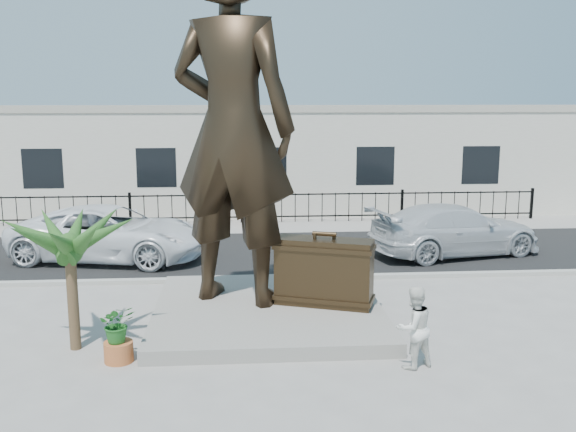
{
  "coord_description": "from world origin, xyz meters",
  "views": [
    {
      "loc": [
        -1.1,
        -12.71,
        5.07
      ],
      "look_at": [
        0.0,
        2.0,
        2.3
      ],
      "focal_mm": 40.0,
      "sensor_mm": 36.0,
      "label": 1
    }
  ],
  "objects_px": {
    "statue": "(233,128)",
    "tourist": "(414,327)",
    "suitcase": "(324,272)",
    "car_white": "(110,233)"
  },
  "relations": [
    {
      "from": "statue",
      "to": "tourist",
      "type": "xyz_separation_m",
      "value": [
        3.37,
        -3.48,
        -3.56
      ]
    },
    {
      "from": "suitcase",
      "to": "car_white",
      "type": "distance_m",
      "value": 8.33
    },
    {
      "from": "tourist",
      "to": "suitcase",
      "type": "bearing_deg",
      "value": -88.54
    },
    {
      "from": "statue",
      "to": "tourist",
      "type": "height_order",
      "value": "statue"
    },
    {
      "from": "statue",
      "to": "suitcase",
      "type": "relative_size",
      "value": 3.67
    },
    {
      "from": "statue",
      "to": "car_white",
      "type": "height_order",
      "value": "statue"
    },
    {
      "from": "tourist",
      "to": "car_white",
      "type": "relative_size",
      "value": 0.26
    },
    {
      "from": "statue",
      "to": "car_white",
      "type": "xyz_separation_m",
      "value": [
        -3.94,
        5.22,
        -3.5
      ]
    },
    {
      "from": "tourist",
      "to": "car_white",
      "type": "bearing_deg",
      "value": -72.77
    },
    {
      "from": "statue",
      "to": "suitcase",
      "type": "distance_m",
      "value": 3.9
    }
  ]
}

